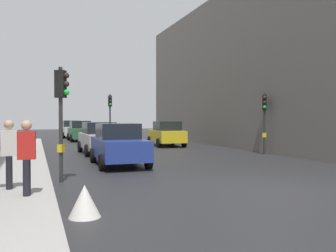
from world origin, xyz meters
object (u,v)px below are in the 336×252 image
(car_green_estate, at_px, (80,131))
(pedestrian_with_black_backpack, at_px, (7,150))
(traffic_light_far_median, at_px, (110,110))
(car_silver_hatchback, at_px, (100,138))
(car_yellow_taxi, at_px, (166,134))
(car_white_compact, at_px, (71,129))
(traffic_light_near_right, at_px, (61,103))
(warning_sign_triangle, at_px, (85,201))
(traffic_light_mid_street, at_px, (264,112))
(pedestrian_in_red_jacket, at_px, (27,154))
(car_blue_van, at_px, (119,144))

(car_green_estate, xyz_separation_m, pedestrian_with_black_backpack, (-4.38, -22.36, 0.29))
(traffic_light_far_median, bearing_deg, car_silver_hatchback, -105.25)
(car_yellow_taxi, distance_m, car_white_compact, 14.88)
(car_yellow_taxi, bearing_deg, traffic_light_near_right, -122.22)
(car_silver_hatchback, relative_size, warning_sign_triangle, 6.52)
(traffic_light_mid_street, bearing_deg, traffic_light_near_right, -154.46)
(traffic_light_near_right, xyz_separation_m, pedestrian_in_red_jacket, (-0.95, -2.47, -1.32))
(car_silver_hatchback, bearing_deg, pedestrian_in_red_jacket, -107.68)
(traffic_light_mid_street, distance_m, pedestrian_with_black_backpack, 14.26)
(car_yellow_taxi, relative_size, pedestrian_with_black_backpack, 2.44)
(traffic_light_mid_street, bearing_deg, car_white_compact, 111.52)
(traffic_light_far_median, height_order, car_yellow_taxi, traffic_light_far_median)
(car_green_estate, bearing_deg, pedestrian_with_black_backpack, -101.10)
(traffic_light_near_right, bearing_deg, pedestrian_in_red_jacket, -111.10)
(traffic_light_mid_street, relative_size, traffic_light_far_median, 0.88)
(car_yellow_taxi, height_order, warning_sign_triangle, car_yellow_taxi)
(pedestrian_with_black_backpack, bearing_deg, car_yellow_taxi, 56.28)
(car_white_compact, height_order, pedestrian_with_black_backpack, pedestrian_with_black_backpack)
(car_silver_hatchback, xyz_separation_m, car_green_estate, (0.34, 12.23, 0.00))
(car_green_estate, height_order, car_blue_van, same)
(traffic_light_mid_street, relative_size, car_silver_hatchback, 0.79)
(car_yellow_taxi, distance_m, warning_sign_triangle, 18.76)
(car_blue_van, bearing_deg, traffic_light_near_right, -126.80)
(traffic_light_near_right, relative_size, pedestrian_in_red_jacket, 2.00)
(traffic_light_far_median, relative_size, pedestrian_in_red_jacket, 2.17)
(traffic_light_far_median, distance_m, pedestrian_in_red_jacket, 19.59)
(car_silver_hatchback, bearing_deg, pedestrian_with_black_backpack, -111.75)
(car_silver_hatchback, bearing_deg, car_yellow_taxi, 36.74)
(car_yellow_taxi, height_order, pedestrian_in_red_jacket, pedestrian_in_red_jacket)
(car_white_compact, distance_m, pedestrian_with_black_backpack, 28.36)
(car_green_estate, distance_m, car_blue_van, 17.55)
(car_green_estate, xyz_separation_m, warning_sign_triangle, (-2.78, -25.20, -0.55))
(car_green_estate, bearing_deg, pedestrian_in_red_jacket, -99.46)
(car_white_compact, height_order, warning_sign_triangle, car_white_compact)
(pedestrian_in_red_jacket, bearing_deg, car_white_compact, 82.91)
(car_green_estate, relative_size, warning_sign_triangle, 6.50)
(car_silver_hatchback, height_order, car_blue_van, same)
(pedestrian_with_black_backpack, bearing_deg, pedestrian_in_red_jacket, -64.23)
(traffic_light_mid_street, relative_size, car_blue_van, 0.79)
(car_green_estate, xyz_separation_m, car_white_compact, (-0.28, 5.71, 0.00))
(car_silver_hatchback, height_order, car_green_estate, same)
(car_blue_van, distance_m, pedestrian_with_black_backpack, 6.24)
(warning_sign_triangle, bearing_deg, traffic_light_mid_street, 41.30)
(car_silver_hatchback, height_order, car_white_compact, same)
(car_green_estate, bearing_deg, car_silver_hatchback, -91.60)
(pedestrian_with_black_backpack, xyz_separation_m, pedestrian_in_red_jacket, (0.49, -1.02, -0.03))
(traffic_light_far_median, relative_size, warning_sign_triangle, 5.90)
(traffic_light_mid_street, relative_size, car_green_estate, 0.80)
(traffic_light_mid_street, bearing_deg, car_green_estate, 117.50)
(traffic_light_near_right, bearing_deg, car_white_compact, 84.28)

